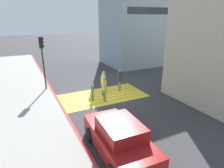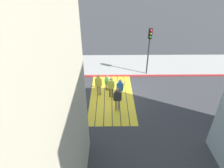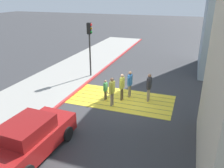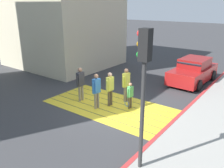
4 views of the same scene
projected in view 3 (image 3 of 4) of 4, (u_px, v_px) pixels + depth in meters
name	position (u px, v px, depth m)	size (l,w,h in m)	color
ground_plane	(122.00, 99.00, 14.38)	(120.00, 120.00, 0.00)	#38383A
crosswalk_stripes	(122.00, 99.00, 14.38)	(6.40, 3.25, 0.01)	yellow
sidewalk_west	(46.00, 87.00, 16.10)	(4.80, 40.00, 0.12)	#9E9B93
curb_painted	(76.00, 92.00, 15.37)	(0.16, 40.00, 0.13)	#BC3333
car_parked_near_curb	(30.00, 138.00, 9.29)	(2.12, 4.37, 1.57)	maroon
traffic_light_corner	(90.00, 39.00, 17.18)	(0.39, 0.28, 4.24)	#2D2D2D
pedestrian_adult_lead	(149.00, 85.00, 13.80)	(0.26, 0.52, 1.79)	gray
pedestrian_adult_trailing	(122.00, 85.00, 13.96)	(0.24, 0.50, 1.72)	brown
pedestrian_adult_side	(112.00, 90.00, 13.23)	(0.26, 0.51, 1.77)	gray
pedestrian_teen_behind	(130.00, 82.00, 14.41)	(0.25, 0.51, 1.74)	gray
pedestrian_child_with_racket	(106.00, 89.00, 14.10)	(0.31, 0.41, 1.32)	brown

